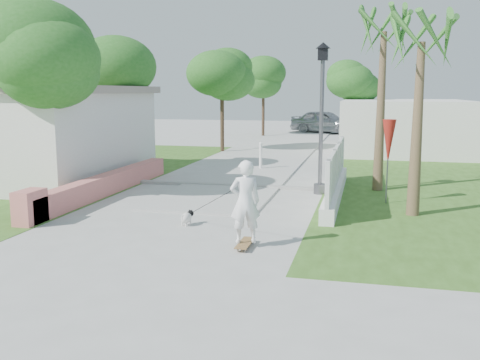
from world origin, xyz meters
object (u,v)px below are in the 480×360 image
(skateboarder, at_px, (215,202))
(dog, at_px, (187,217))
(bollard, at_px, (261,155))
(street_lamp, at_px, (322,113))
(parked_car, at_px, (325,122))
(patio_umbrella, at_px, (389,142))

(skateboarder, distance_m, dog, 1.27)
(bollard, bearing_deg, street_lamp, -59.04)
(street_lamp, height_order, bollard, street_lamp)
(dog, height_order, parked_car, parked_car)
(parked_car, bearing_deg, skateboarder, -164.94)
(bollard, height_order, patio_umbrella, patio_umbrella)
(patio_umbrella, bearing_deg, dog, -141.87)
(bollard, relative_size, parked_car, 0.22)
(bollard, height_order, parked_car, parked_car)
(street_lamp, distance_m, bollard, 5.56)
(bollard, height_order, dog, bollard)
(bollard, xyz_separation_m, dog, (0.07, -9.06, -0.40))
(bollard, xyz_separation_m, skateboarder, (0.95, -9.80, 0.15))
(street_lamp, bearing_deg, skateboarder, -108.28)
(dog, distance_m, parked_car, 28.24)
(bollard, relative_size, dog, 2.22)
(patio_umbrella, bearing_deg, parked_car, 98.31)
(patio_umbrella, distance_m, dog, 5.95)
(bollard, bearing_deg, parked_car, 87.01)
(skateboarder, bearing_deg, parked_car, -112.64)
(bollard, height_order, skateboarder, skateboarder)
(street_lamp, bearing_deg, parked_car, 94.11)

